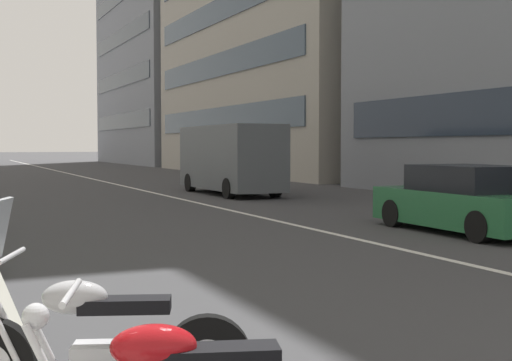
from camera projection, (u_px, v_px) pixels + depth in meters
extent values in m
cube|color=silver|center=(100.00, 181.00, 36.39)|extent=(110.00, 0.16, 0.01)
cube|color=black|center=(220.00, 355.00, 3.71)|extent=(0.40, 0.68, 0.10)
ellipsoid|color=#AD1116|center=(154.00, 347.00, 3.66)|extent=(0.37, 0.51, 0.24)
cylinder|color=silver|center=(71.00, 293.00, 3.60)|extent=(0.58, 0.21, 0.04)
sphere|color=silver|center=(36.00, 316.00, 3.58)|extent=(0.14, 0.14, 0.14)
cylinder|color=black|center=(207.00, 359.00, 4.97)|extent=(0.33, 0.64, 0.63)
cylinder|color=silver|center=(207.00, 359.00, 4.97)|extent=(0.23, 0.34, 0.32)
cube|color=black|center=(125.00, 305.00, 4.91)|extent=(0.43, 0.68, 0.10)
ellipsoid|color=#B2B2B7|center=(75.00, 297.00, 4.88)|extent=(0.38, 0.51, 0.24)
cylinder|color=silver|center=(4.00, 318.00, 4.92)|extent=(0.15, 0.31, 0.64)
cylinder|color=silver|center=(12.00, 256.00, 4.83)|extent=(0.58, 0.24, 0.04)
cube|color=#236038|center=(465.00, 208.00, 14.72)|extent=(4.32, 1.90, 0.73)
cube|color=black|center=(469.00, 178.00, 14.57)|extent=(2.32, 1.72, 0.54)
cylinder|color=black|center=(393.00, 213.00, 15.71)|extent=(0.62, 0.23, 0.62)
cylinder|color=black|center=(453.00, 210.00, 16.36)|extent=(0.62, 0.23, 0.62)
cylinder|color=black|center=(479.00, 227.00, 13.11)|extent=(0.62, 0.23, 0.62)
cube|color=#4C5156|center=(230.00, 157.00, 26.14)|extent=(6.16, 1.97, 2.36)
cube|color=black|center=(264.00, 143.00, 23.32)|extent=(0.04, 1.65, 0.56)
cylinder|color=black|center=(190.00, 183.00, 27.74)|extent=(0.72, 0.26, 0.72)
cylinder|color=black|center=(231.00, 182.00, 28.46)|extent=(0.72, 0.26, 0.72)
cylinder|color=black|center=(229.00, 188.00, 23.92)|extent=(0.72, 0.26, 0.72)
cylinder|color=black|center=(275.00, 187.00, 24.64)|extent=(0.72, 0.26, 0.72)
cube|color=#384756|center=(218.00, 119.00, 44.50)|extent=(23.51, 0.08, 1.50)
cube|color=#384756|center=(218.00, 65.00, 44.33)|extent=(23.51, 0.08, 1.50)
cube|color=#384756|center=(218.00, 10.00, 44.15)|extent=(23.51, 0.08, 1.50)
cube|color=#2D3842|center=(121.00, 121.00, 69.11)|extent=(21.47, 0.08, 1.50)
cube|color=#2D3842|center=(121.00, 79.00, 68.90)|extent=(21.47, 0.08, 1.50)
cube|color=#2D3842|center=(120.00, 37.00, 68.69)|extent=(21.47, 0.08, 1.50)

